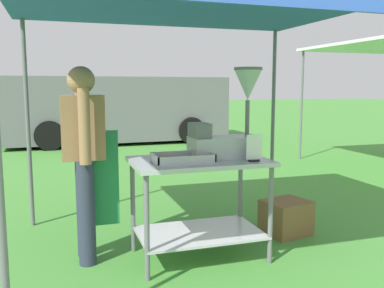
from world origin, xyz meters
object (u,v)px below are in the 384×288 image
(stall_canopy, at_px, (196,7))
(vendor, at_px, (84,154))
(supply_crate, at_px, (286,217))
(donut_tray, at_px, (184,160))
(menu_sign, at_px, (254,150))
(donut_fryer, at_px, (229,126))
(donut_cart, at_px, (199,187))
(van_grey, at_px, (118,109))

(stall_canopy, bearing_deg, vendor, 171.15)
(stall_canopy, height_order, vendor, stall_canopy)
(vendor, bearing_deg, supply_crate, 1.21)
(stall_canopy, relative_size, donut_tray, 6.42)
(supply_crate, bearing_deg, menu_sign, -140.16)
(menu_sign, relative_size, supply_crate, 0.44)
(donut_fryer, bearing_deg, stall_canopy, 161.55)
(stall_canopy, bearing_deg, donut_fryer, -18.45)
(donut_cart, height_order, donut_fryer, donut_fryer)
(donut_cart, height_order, supply_crate, donut_cart)
(stall_canopy, xyz_separation_m, vendor, (-0.91, 0.14, -1.19))
(donut_fryer, xyz_separation_m, supply_crate, (0.73, 0.27, -0.95))
(menu_sign, distance_m, vendor, 1.38)
(stall_canopy, xyz_separation_m, van_grey, (0.41, 7.75, -1.21))
(donut_cart, relative_size, supply_crate, 2.27)
(menu_sign, bearing_deg, supply_crate, 39.84)
(supply_crate, bearing_deg, donut_tray, -161.95)
(menu_sign, bearing_deg, donut_tray, 166.38)
(donut_tray, bearing_deg, supply_crate, 18.05)
(vendor, bearing_deg, donut_fryer, -11.09)
(donut_fryer, bearing_deg, menu_sign, -64.30)
(menu_sign, bearing_deg, donut_fryer, 115.70)
(donut_fryer, bearing_deg, donut_cart, -178.22)
(menu_sign, xyz_separation_m, vendor, (-1.30, 0.47, -0.04))
(donut_tray, relative_size, supply_crate, 0.94)
(donut_cart, distance_m, van_grey, 7.86)
(donut_fryer, distance_m, supply_crate, 1.23)
(donut_tray, bearing_deg, stall_canopy, 49.82)
(stall_canopy, distance_m, vendor, 1.51)
(donut_cart, bearing_deg, donut_fryer, 1.78)
(stall_canopy, bearing_deg, supply_crate, 10.32)
(donut_cart, xyz_separation_m, donut_tray, (-0.17, -0.10, 0.26))
(supply_crate, bearing_deg, stall_canopy, -169.68)
(donut_cart, height_order, vendor, vendor)
(menu_sign, height_order, vendor, vendor)
(stall_canopy, height_order, van_grey, stall_canopy)
(donut_cart, xyz_separation_m, vendor, (-0.91, 0.24, 0.29))
(vendor, xyz_separation_m, van_grey, (1.32, 7.60, -0.02))
(donut_cart, xyz_separation_m, supply_crate, (1.00, 0.28, -0.44))
(stall_canopy, xyz_separation_m, donut_cart, (-0.00, -0.10, -1.48))
(donut_cart, height_order, donut_tray, donut_tray)
(donut_tray, height_order, van_grey, van_grey)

